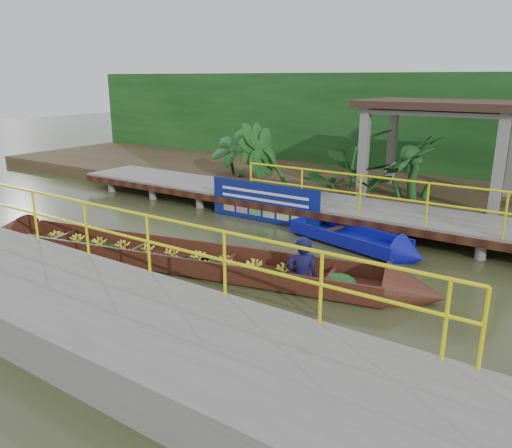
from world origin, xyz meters
The scene contains 10 objects.
ground centered at (0.00, 0.00, 0.00)m, with size 80.00×80.00×0.00m, color #303319.
land_strip centered at (0.00, 7.50, 0.23)m, with size 30.00×8.00×0.45m, color #342C1A.
far_dock centered at (0.02, 3.43, 0.48)m, with size 16.00×2.06×1.66m.
near_dock centered at (1.00, -4.20, 0.30)m, with size 18.00×2.40×1.73m.
pavilion centered at (3.00, 6.30, 2.82)m, with size 4.40×3.00×3.00m.
foliage_backdrop centered at (0.00, 10.00, 2.00)m, with size 30.00×0.80×4.00m, color #143B13.
vendor_boat centered at (0.09, -1.21, 0.23)m, with size 10.62×3.22×2.19m.
moored_blue_boat centered at (3.00, 1.82, 0.15)m, with size 3.59×1.73×0.83m.
blue_banner centered at (-0.52, 2.48, 0.56)m, with size 3.42×0.04×1.07m.
tropical_plants centered at (2.25, 5.30, 1.29)m, with size 14.35×1.35×1.69m.
Camera 1 is at (6.69, -8.55, 3.82)m, focal length 35.00 mm.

